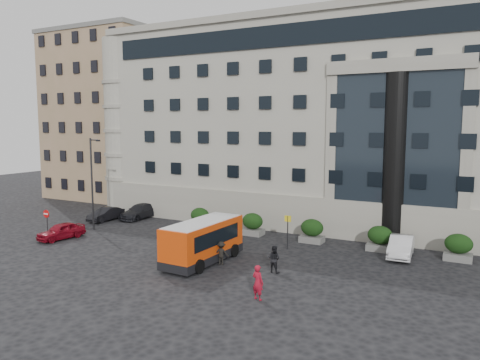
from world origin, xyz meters
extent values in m
plane|color=black|center=(0.00, 0.00, 0.00)|extent=(120.00, 120.00, 0.00)
cube|color=#9A9688|center=(6.00, 22.00, 9.00)|extent=(44.00, 24.00, 18.00)
cylinder|color=black|center=(12.00, 10.30, 6.50)|extent=(1.80, 1.80, 13.00)
cube|color=#8D7552|center=(-24.00, 20.00, 10.00)|extent=(14.00, 14.00, 20.00)
cube|color=brown|center=(-27.00, 38.00, 11.00)|extent=(13.00, 13.00, 22.00)
cube|color=#60605D|center=(-4.00, 7.80, 0.25)|extent=(1.80, 1.20, 0.50)
ellipsoid|color=black|center=(-4.00, 7.80, 1.17)|extent=(1.80, 1.26, 1.34)
cube|color=#60605D|center=(1.20, 7.80, 0.25)|extent=(1.80, 1.20, 0.50)
ellipsoid|color=black|center=(1.20, 7.80, 1.17)|extent=(1.80, 1.26, 1.34)
cube|color=#60605D|center=(6.40, 7.80, 0.25)|extent=(1.80, 1.20, 0.50)
ellipsoid|color=black|center=(6.40, 7.80, 1.17)|extent=(1.80, 1.26, 1.34)
cube|color=#60605D|center=(11.60, 7.80, 0.25)|extent=(1.80, 1.20, 0.50)
ellipsoid|color=black|center=(11.60, 7.80, 1.17)|extent=(1.80, 1.26, 1.34)
cube|color=#60605D|center=(16.80, 7.80, 0.25)|extent=(1.80, 1.20, 0.50)
ellipsoid|color=black|center=(16.80, 7.80, 1.17)|extent=(1.80, 1.26, 1.34)
cylinder|color=#262628|center=(-12.00, 3.00, 4.00)|extent=(0.16, 0.16, 8.00)
cylinder|color=#262628|center=(-11.55, 3.00, 7.85)|extent=(0.90, 0.12, 0.12)
cube|color=black|center=(-11.10, 3.00, 7.80)|extent=(0.35, 0.18, 0.14)
cylinder|color=#262628|center=(5.50, 5.00, 1.25)|extent=(0.08, 0.08, 2.50)
cube|color=yellow|center=(5.50, 5.00, 2.30)|extent=(0.50, 0.06, 0.45)
cylinder|color=#262628|center=(-13.00, -1.00, 1.10)|extent=(0.08, 0.08, 2.20)
cylinder|color=red|center=(-13.00, -1.06, 2.00)|extent=(0.64, 0.05, 0.64)
cube|color=white|center=(-13.00, -1.10, 2.00)|extent=(0.45, 0.04, 0.10)
cube|color=#D73D0A|center=(1.76, -0.70, 1.66)|extent=(2.47, 6.73, 2.21)
cube|color=black|center=(1.76, -0.70, 0.45)|extent=(2.51, 6.77, 0.55)
cube|color=black|center=(1.76, -0.70, 1.86)|extent=(2.49, 5.26, 1.00)
cube|color=silver|center=(1.76, -0.70, 2.71)|extent=(2.35, 6.39, 0.18)
cylinder|color=black|center=(0.56, -2.80, 0.45)|extent=(0.30, 0.91, 0.90)
cylinder|color=black|center=(2.85, -2.86, 0.45)|extent=(0.30, 0.91, 0.90)
cylinder|color=black|center=(0.68, 1.47, 0.45)|extent=(0.30, 0.91, 0.90)
cylinder|color=black|center=(2.97, 1.40, 0.45)|extent=(0.30, 0.91, 0.90)
cube|color=#9A100B|center=(-11.76, 18.74, 1.50)|extent=(3.03, 3.93, 2.42)
cube|color=#9A100B|center=(-12.39, 16.31, 1.11)|extent=(2.45, 2.03, 1.64)
cube|color=black|center=(-12.56, 15.65, 1.45)|extent=(1.81, 0.58, 0.77)
cylinder|color=black|center=(-13.40, 16.67, 0.41)|extent=(0.45, 0.85, 0.81)
cylinder|color=black|center=(-11.34, 16.13, 0.41)|extent=(0.45, 0.85, 0.81)
cylinder|color=black|center=(-12.59, 19.76, 0.41)|extent=(0.45, 0.85, 0.81)
cylinder|color=black|center=(-10.53, 19.22, 0.41)|extent=(0.45, 0.85, 0.81)
imported|color=maroon|center=(-11.73, -0.74, 0.65)|extent=(2.11, 4.03, 1.31)
imported|color=black|center=(-13.77, 6.33, 0.63)|extent=(1.41, 3.87, 1.27)
imported|color=black|center=(-11.64, 8.76, 0.69)|extent=(1.96, 4.77, 1.38)
imported|color=black|center=(-13.87, 12.73, 0.69)|extent=(3.04, 5.29, 1.39)
imported|color=silver|center=(13.21, 7.00, 0.72)|extent=(1.86, 4.48, 1.44)
imported|color=#A51024|center=(7.94, -5.00, 0.94)|extent=(0.77, 0.60, 1.87)
imported|color=black|center=(6.82, -0.41, 0.85)|extent=(0.88, 0.71, 1.70)
imported|color=black|center=(3.14, -0.63, 0.78)|extent=(1.15, 0.88, 1.57)
camera|label=1|loc=(18.33, -26.36, 9.22)|focal=35.00mm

